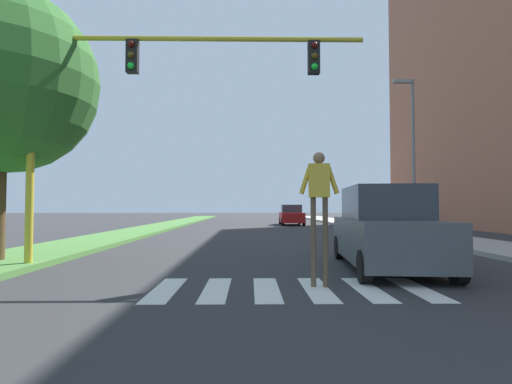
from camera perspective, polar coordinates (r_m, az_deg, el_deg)
ground_plane at (r=28.51m, az=0.62°, el=-5.07°), size 140.00×140.00×0.00m
crosswalk at (r=7.42m, az=5.08°, el=-13.52°), size 4.95×2.20×0.01m
median_strip at (r=27.24m, az=-14.33°, el=-4.98°), size 2.73×64.00×0.15m
tree_mid at (r=12.47m, az=-32.39°, el=13.18°), size 4.77×4.77×6.94m
sidewalk_right at (r=27.79m, az=16.74°, el=-4.90°), size 3.00×64.00×0.15m
traffic_light_gantry at (r=10.47m, az=-17.53°, el=13.82°), size 8.08×0.30×6.00m
street_lamp_right at (r=20.94m, az=21.13°, el=6.61°), size 1.02×0.24×7.50m
pedestrian_performer at (r=7.56m, az=8.92°, el=-0.65°), size 0.75×0.28×2.49m
suv_crossing at (r=10.14m, az=17.88°, el=-5.07°), size 2.34×4.75×1.97m
sedan_midblock at (r=33.00m, az=5.03°, el=-3.33°), size 1.93×4.24×1.64m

